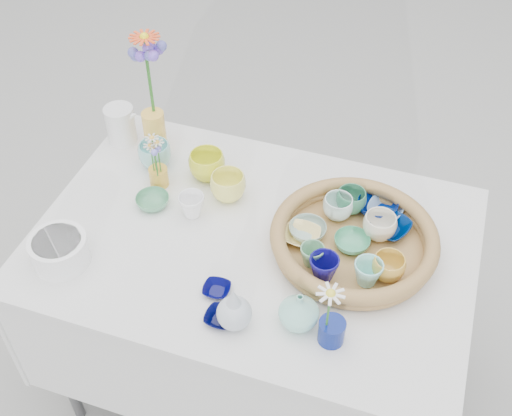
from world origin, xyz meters
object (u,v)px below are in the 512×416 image
(display_table, at_px, (254,377))
(wicker_tray, at_px, (354,240))
(tall_vase_yellow, at_px, (155,130))
(bud_vase_seafoam, at_px, (299,310))

(display_table, distance_m, wicker_tray, 0.85)
(display_table, height_order, tall_vase_yellow, tall_vase_yellow)
(wicker_tray, relative_size, tall_vase_yellow, 3.44)
(display_table, bearing_deg, bud_vase_seafoam, -50.01)
(wicker_tray, xyz_separation_m, bud_vase_seafoam, (-0.08, -0.29, 0.02))
(display_table, height_order, wicker_tray, wicker_tray)
(display_table, distance_m, tall_vase_yellow, 0.99)
(tall_vase_yellow, bearing_deg, display_table, -33.23)
(bud_vase_seafoam, bearing_deg, wicker_tray, 75.32)
(display_table, distance_m, bud_vase_seafoam, 0.88)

